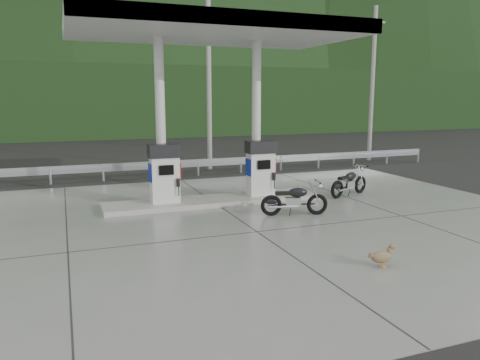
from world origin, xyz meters
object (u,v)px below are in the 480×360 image
object	(u,v)px
gas_pump_right	(261,168)
motorcycle_right	(349,183)
gas_pump_left	(165,174)
motorcycle_left	(294,200)
duck	(382,257)

from	to	relation	value
gas_pump_right	motorcycle_right	size ratio (longest dim) A/B	0.98
gas_pump_left	motorcycle_left	distance (m)	4.05
gas_pump_left	gas_pump_right	size ratio (longest dim) A/B	1.00
motorcycle_left	gas_pump_right	bearing A→B (deg)	106.89
gas_pump_right	motorcycle_left	world-z (taller)	gas_pump_right
gas_pump_left	duck	distance (m)	7.35
gas_pump_right	motorcycle_left	bearing A→B (deg)	-88.23
duck	gas_pump_left	bearing A→B (deg)	120.11
gas_pump_left	duck	size ratio (longest dim) A/B	3.21
gas_pump_left	motorcycle_left	size ratio (longest dim) A/B	0.99
gas_pump_right	motorcycle_right	bearing A→B (deg)	-9.81
gas_pump_left	motorcycle_right	distance (m)	6.35
duck	motorcycle_left	bearing A→B (deg)	92.15
gas_pump_left	motorcycle_right	bearing A→B (deg)	-4.86
motorcycle_left	motorcycle_right	distance (m)	3.50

